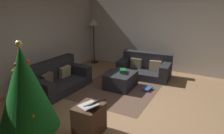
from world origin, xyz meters
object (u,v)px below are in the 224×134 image
Objects in this scene: side_table at (89,120)px; corner_lamp at (93,25)px; tv_remote at (125,74)px; couch_left at (57,79)px; laptop at (91,104)px; christmas_tree at (25,89)px; gift_box at (123,71)px; ottoman at (121,80)px; couch_right at (145,68)px; book_stack at (147,88)px.

side_table is 0.34× the size of corner_lamp.
tv_remote is at bearing 6.39° from side_table.
corner_lamp reaches higher than couch_left.
christmas_tree is at bearing 126.87° from laptop.
laptop is at bearing -168.92° from gift_box.
couch_left is 3.36× the size of laptop.
ottoman is 2.25m from laptop.
tv_remote is at bearing 80.23° from couch_right.
side_table is (0.65, -0.77, -0.70)m from christmas_tree.
laptop reaches higher than book_stack.
book_stack is at bearing -82.31° from gift_box.
gift_box is at bearing 45.61° from tv_remote.
christmas_tree is 4.69m from corner_lamp.
couch_left is 10.62× the size of tv_remote.
corner_lamp is (3.77, 2.29, 1.13)m from side_table.
laptop is 4.53m from corner_lamp.
corner_lamp is (1.46, 2.59, 1.37)m from book_stack.
corner_lamp is (0.46, 2.19, 1.13)m from couch_right.
laptop is (-0.02, -0.06, 0.33)m from side_table.
ottoman is at bearing 103.37° from book_stack.
corner_lamp reaches higher than tv_remote.
couch_left reaches higher than gift_box.
laptop is at bearing -148.11° from corner_lamp.
ottoman is at bearing -130.66° from corner_lamp.
side_table reaches higher than ottoman.
couch_right reaches higher than book_stack.
couch_left reaches higher than tv_remote.
gift_box is at bearing -7.89° from christmas_tree.
gift_box is 0.13× the size of christmas_tree.
ottoman is 2.92m from christmas_tree.
christmas_tree is at bearing 167.50° from tv_remote.
gift_box is at bearing 9.57° from side_table.
laptop is at bearing -173.32° from tv_remote.
couch_left is 2.42m from book_stack.
book_stack is at bearing -5.78° from laptop.
gift_box is at bearing -18.55° from ottoman.
couch_right is 4.84× the size of book_stack.
couch_right is at bearing 2.96° from laptop.
corner_lamp reaches higher than couch_right.
gift_box is 1.41× the size of tv_remote.
laptop is at bearing 89.09° from couch_right.
tv_remote is (-0.13, -0.14, -0.03)m from gift_box.
couch_left is at bearing 56.22° from side_table.
christmas_tree is at bearing 172.40° from ottoman.
side_table reaches higher than tv_remote.
couch_left reaches higher than ottoman.
ottoman is 1.49× the size of side_table.
corner_lamp is (1.55, 1.92, 0.94)m from gift_box.
laptop is at bearing 59.73° from couch_left.
ottoman is at bearing 12.09° from laptop.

